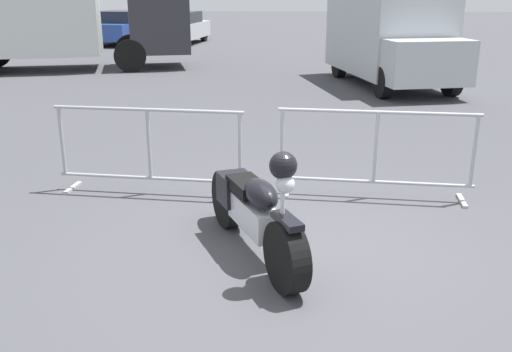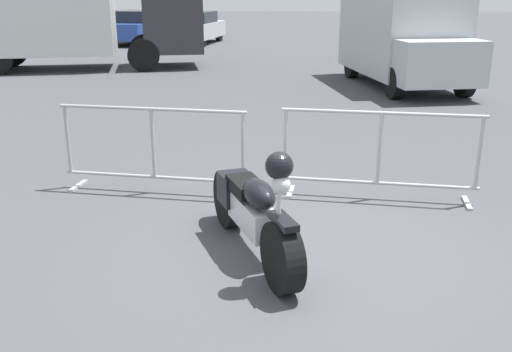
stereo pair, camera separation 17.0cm
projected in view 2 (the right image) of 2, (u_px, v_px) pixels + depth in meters
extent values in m
plane|color=#424247|center=(303.00, 252.00, 5.47)|extent=(120.00, 120.00, 0.00)
cylinder|color=black|center=(282.00, 257.00, 4.69)|extent=(0.41, 0.63, 0.61)
cylinder|color=black|center=(229.00, 198.00, 6.01)|extent=(0.41, 0.63, 0.61)
cube|color=silver|center=(252.00, 215.00, 5.32)|extent=(0.54, 0.82, 0.27)
ellipsoid|color=black|center=(259.00, 194.00, 5.08)|extent=(0.45, 0.59, 0.25)
cube|color=black|center=(246.00, 186.00, 5.40)|extent=(0.45, 0.56, 0.11)
cube|color=black|center=(236.00, 188.00, 5.73)|extent=(0.42, 0.44, 0.30)
cube|color=black|center=(283.00, 221.00, 4.59)|extent=(0.28, 0.40, 0.06)
cylinder|color=silver|center=(279.00, 202.00, 4.63)|extent=(0.05, 0.05, 0.43)
sphere|color=silver|center=(281.00, 185.00, 4.54)|extent=(0.15, 0.15, 0.15)
sphere|color=black|center=(279.00, 166.00, 4.54)|extent=(0.23, 0.23, 0.23)
cylinder|color=#9EA0A5|center=(151.00, 109.00, 6.75)|extent=(2.32, 0.27, 0.04)
cylinder|color=#9EA0A5|center=(155.00, 177.00, 7.02)|extent=(2.32, 0.27, 0.04)
cylinder|color=#9EA0A5|center=(68.00, 139.00, 7.08)|extent=(0.05, 0.05, 0.85)
cylinder|color=#9EA0A5|center=(153.00, 144.00, 6.89)|extent=(0.05, 0.05, 0.85)
cylinder|color=#9EA0A5|center=(243.00, 148.00, 6.70)|extent=(0.05, 0.05, 0.85)
cube|color=#9EA0A5|center=(78.00, 186.00, 7.26)|extent=(0.10, 0.44, 0.03)
cube|color=#9EA0A5|center=(238.00, 196.00, 6.90)|extent=(0.10, 0.44, 0.03)
cylinder|color=#9EA0A5|center=(382.00, 113.00, 6.54)|extent=(2.32, 0.27, 0.04)
cylinder|color=#9EA0A5|center=(377.00, 183.00, 6.80)|extent=(2.32, 0.27, 0.04)
cylinder|color=#9EA0A5|center=(286.00, 144.00, 6.86)|extent=(0.05, 0.05, 0.85)
cylinder|color=#9EA0A5|center=(380.00, 149.00, 6.67)|extent=(0.05, 0.05, 0.85)
cylinder|color=#9EA0A5|center=(479.00, 153.00, 6.48)|extent=(0.05, 0.05, 0.85)
cube|color=#9EA0A5|center=(290.00, 192.00, 7.04)|extent=(0.10, 0.44, 0.03)
cube|color=#9EA0A5|center=(467.00, 203.00, 6.68)|extent=(0.10, 0.44, 0.03)
cube|color=silver|center=(28.00, 12.00, 17.19)|extent=(5.42, 3.50, 2.50)
cube|color=#2D2D33|center=(172.00, 21.00, 17.99)|extent=(2.30, 2.57, 1.90)
cylinder|color=black|center=(144.00, 49.00, 19.04)|extent=(1.00, 0.52, 0.96)
cylinder|color=black|center=(144.00, 55.00, 17.23)|extent=(1.00, 0.52, 0.96)
cylinder|color=black|center=(11.00, 51.00, 18.35)|extent=(1.00, 0.52, 0.96)
cube|color=#B2B7BC|center=(399.00, 33.00, 14.71)|extent=(2.86, 4.44, 2.00)
cube|color=#B2B7BC|center=(440.00, 63.00, 12.51)|extent=(2.05, 1.30, 1.00)
cylinder|color=black|center=(465.00, 82.00, 13.15)|extent=(0.39, 0.76, 0.72)
cylinder|color=black|center=(395.00, 83.00, 12.93)|extent=(0.39, 0.76, 0.72)
cylinder|color=black|center=(409.00, 64.00, 16.25)|extent=(0.39, 0.76, 0.72)
cylinder|color=black|center=(352.00, 65.00, 16.03)|extent=(0.39, 0.76, 0.72)
cube|color=black|center=(32.00, 29.00, 26.86)|extent=(2.15, 4.27, 0.67)
cube|color=#1E232B|center=(29.00, 17.00, 26.55)|extent=(1.77, 2.26, 0.48)
cylinder|color=black|center=(35.00, 33.00, 28.30)|extent=(0.28, 0.63, 0.61)
cylinder|color=black|center=(61.00, 33.00, 28.03)|extent=(0.28, 0.63, 0.61)
cylinder|color=black|center=(3.00, 37.00, 25.87)|extent=(0.28, 0.63, 0.61)
cylinder|color=black|center=(30.00, 38.00, 25.60)|extent=(0.28, 0.63, 0.61)
cube|color=tan|center=(86.00, 28.00, 26.61)|extent=(2.34, 4.65, 0.73)
cube|color=#1E232B|center=(83.00, 15.00, 26.27)|extent=(1.93, 2.47, 0.52)
cylinder|color=black|center=(86.00, 32.00, 28.18)|extent=(0.31, 0.69, 0.66)
cylinder|color=black|center=(115.00, 33.00, 27.89)|extent=(0.31, 0.69, 0.66)
cylinder|color=black|center=(56.00, 37.00, 25.52)|extent=(0.31, 0.69, 0.66)
cylinder|color=black|center=(87.00, 38.00, 25.23)|extent=(0.31, 0.69, 0.66)
cube|color=#284799|center=(138.00, 30.00, 26.00)|extent=(2.26, 4.48, 0.70)
cube|color=#1E232B|center=(136.00, 16.00, 25.67)|extent=(1.86, 2.38, 0.50)
cylinder|color=black|center=(136.00, 34.00, 27.51)|extent=(0.30, 0.66, 0.64)
cylinder|color=black|center=(165.00, 34.00, 27.23)|extent=(0.30, 0.66, 0.64)
cylinder|color=black|center=(111.00, 38.00, 24.95)|extent=(0.30, 0.66, 0.64)
cylinder|color=black|center=(142.00, 39.00, 24.67)|extent=(0.30, 0.66, 0.64)
cube|color=#B7BABF|center=(196.00, 30.00, 25.99)|extent=(2.19, 4.35, 0.68)
cube|color=#1E232B|center=(195.00, 17.00, 25.67)|extent=(1.81, 2.31, 0.49)
cylinder|color=black|center=(190.00, 34.00, 27.46)|extent=(0.29, 0.64, 0.62)
cylinder|color=black|center=(219.00, 35.00, 27.18)|extent=(0.29, 0.64, 0.62)
cylinder|color=black|center=(171.00, 39.00, 24.97)|extent=(0.29, 0.64, 0.62)
cylinder|color=black|center=(203.00, 39.00, 24.69)|extent=(0.29, 0.64, 0.62)
cylinder|color=#262838|center=(404.00, 39.00, 23.34)|extent=(0.32, 0.32, 0.85)
cylinder|color=maroon|center=(406.00, 21.00, 23.11)|extent=(0.46, 0.46, 0.62)
sphere|color=tan|center=(407.00, 10.00, 22.97)|extent=(0.22, 0.22, 0.22)
cylinder|color=#ADA89E|center=(401.00, 60.00, 19.65)|extent=(3.92, 3.92, 0.14)
cylinder|color=#38662D|center=(402.00, 57.00, 19.62)|extent=(3.61, 3.61, 0.02)
sphere|color=#1E511E|center=(380.00, 50.00, 19.05)|extent=(0.75, 0.75, 0.75)
sphere|color=#33702D|center=(429.00, 44.00, 19.51)|extent=(1.04, 1.04, 1.04)
sphere|color=#3D7A38|center=(395.00, 46.00, 19.52)|extent=(0.92, 0.92, 0.92)
sphere|color=#286023|center=(393.00, 48.00, 19.42)|extent=(0.79, 0.79, 0.79)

